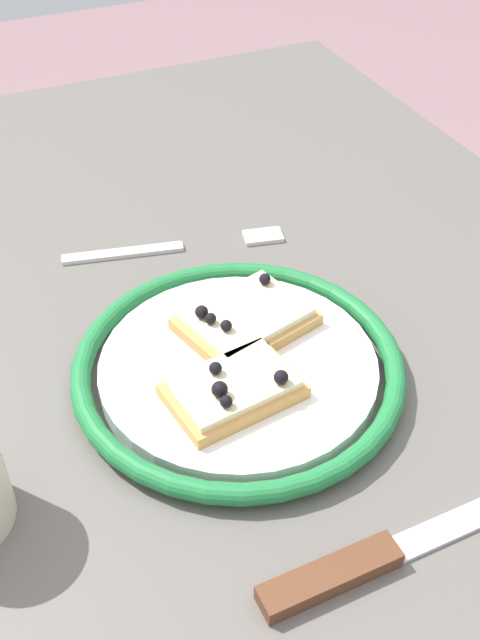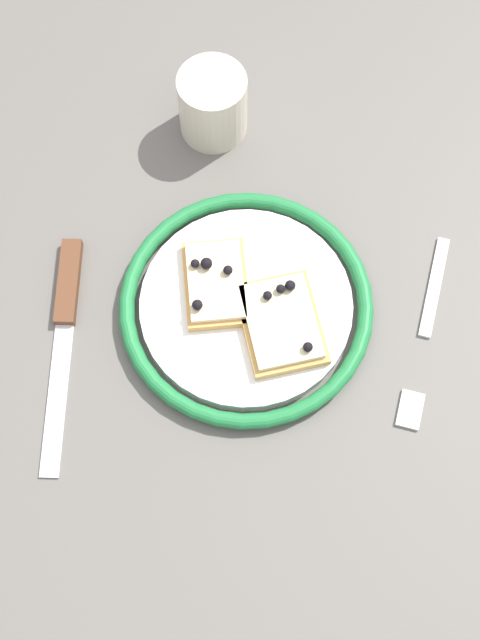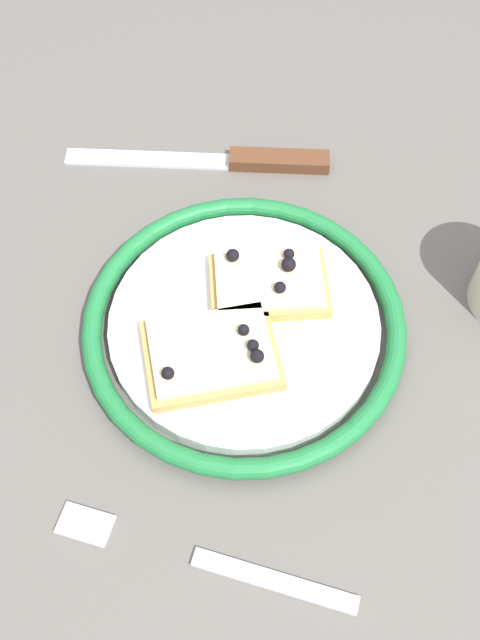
{
  "view_description": "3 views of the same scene",
  "coord_description": "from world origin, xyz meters",
  "px_view_note": "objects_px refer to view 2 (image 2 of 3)",
  "views": [
    {
      "loc": [
        0.38,
        -0.14,
        1.16
      ],
      "look_at": [
        -0.03,
        0.05,
        0.78
      ],
      "focal_mm": 43.45,
      "sensor_mm": 36.0,
      "label": 1
    },
    {
      "loc": [
        -0.01,
        0.36,
        1.54
      ],
      "look_at": [
        0.01,
        0.05,
        0.76
      ],
      "focal_mm": 48.65,
      "sensor_mm": 36.0,
      "label": 2
    },
    {
      "loc": [
        -0.29,
        0.02,
        1.24
      ],
      "look_at": [
        -0.01,
        0.03,
        0.78
      ],
      "focal_mm": 40.91,
      "sensor_mm": 36.0,
      "label": 3
    }
  ],
  "objects_px": {
    "fork": "(426,333)",
    "cup": "(213,105)",
    "dining_table": "(247,313)",
    "knife": "(66,313)",
    "plate": "(245,306)",
    "pizza_slice_far": "(281,323)",
    "pizza_slice_near": "(215,283)"
  },
  "relations": [
    {
      "from": "fork",
      "to": "cup",
      "type": "height_order",
      "value": "cup"
    },
    {
      "from": "dining_table",
      "to": "knife",
      "type": "height_order",
      "value": "knife"
    },
    {
      "from": "fork",
      "to": "cup",
      "type": "xyz_separation_m",
      "value": [
        0.22,
        -0.23,
        0.04
      ]
    },
    {
      "from": "plate",
      "to": "pizza_slice_far",
      "type": "bearing_deg",
      "value": 148.89
    },
    {
      "from": "cup",
      "to": "pizza_slice_far",
      "type": "bearing_deg",
      "value": 108.27
    },
    {
      "from": "plate",
      "to": "dining_table",
      "type": "bearing_deg",
      "value": -92.02
    },
    {
      "from": "pizza_slice_far",
      "to": "knife",
      "type": "bearing_deg",
      "value": -2.51
    },
    {
      "from": "dining_table",
      "to": "pizza_slice_near",
      "type": "bearing_deg",
      "value": 24.55
    },
    {
      "from": "dining_table",
      "to": "fork",
      "type": "height_order",
      "value": "fork"
    },
    {
      "from": "pizza_slice_near",
      "to": "cup",
      "type": "relative_size",
      "value": 1.26
    },
    {
      "from": "knife",
      "to": "dining_table",
      "type": "bearing_deg",
      "value": -166.15
    },
    {
      "from": "plate",
      "to": "pizza_slice_near",
      "type": "height_order",
      "value": "pizza_slice_near"
    },
    {
      "from": "pizza_slice_near",
      "to": "pizza_slice_far",
      "type": "bearing_deg",
      "value": 149.1
    },
    {
      "from": "pizza_slice_far",
      "to": "cup",
      "type": "relative_size",
      "value": 1.44
    },
    {
      "from": "plate",
      "to": "knife",
      "type": "height_order",
      "value": "plate"
    },
    {
      "from": "plate",
      "to": "pizza_slice_far",
      "type": "relative_size",
      "value": 2.22
    },
    {
      "from": "pizza_slice_far",
      "to": "fork",
      "type": "xyz_separation_m",
      "value": [
        -0.14,
        -0.0,
        -0.02
      ]
    },
    {
      "from": "pizza_slice_far",
      "to": "cup",
      "type": "height_order",
      "value": "cup"
    },
    {
      "from": "dining_table",
      "to": "plate",
      "type": "distance_m",
      "value": 0.1
    },
    {
      "from": "pizza_slice_far",
      "to": "dining_table",
      "type": "bearing_deg",
      "value": -56.93
    },
    {
      "from": "dining_table",
      "to": "pizza_slice_near",
      "type": "xyz_separation_m",
      "value": [
        0.03,
        0.01,
        0.11
      ]
    },
    {
      "from": "plate",
      "to": "knife",
      "type": "distance_m",
      "value": 0.18
    },
    {
      "from": "pizza_slice_far",
      "to": "fork",
      "type": "height_order",
      "value": "pizza_slice_far"
    },
    {
      "from": "pizza_slice_near",
      "to": "plate",
      "type": "bearing_deg",
      "value": 149.36
    },
    {
      "from": "dining_table",
      "to": "knife",
      "type": "relative_size",
      "value": 4.76
    },
    {
      "from": "plate",
      "to": "cup",
      "type": "xyz_separation_m",
      "value": [
        0.04,
        -0.21,
        0.03
      ]
    },
    {
      "from": "plate",
      "to": "fork",
      "type": "distance_m",
      "value": 0.18
    },
    {
      "from": "plate",
      "to": "pizza_slice_near",
      "type": "bearing_deg",
      "value": -30.64
    },
    {
      "from": "knife",
      "to": "cup",
      "type": "xyz_separation_m",
      "value": [
        -0.13,
        -0.23,
        0.03
      ]
    },
    {
      "from": "knife",
      "to": "cup",
      "type": "bearing_deg",
      "value": -120.82
    },
    {
      "from": "dining_table",
      "to": "knife",
      "type": "xyz_separation_m",
      "value": [
        0.18,
        0.04,
        0.09
      ]
    },
    {
      "from": "dining_table",
      "to": "cup",
      "type": "height_order",
      "value": "cup"
    }
  ]
}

